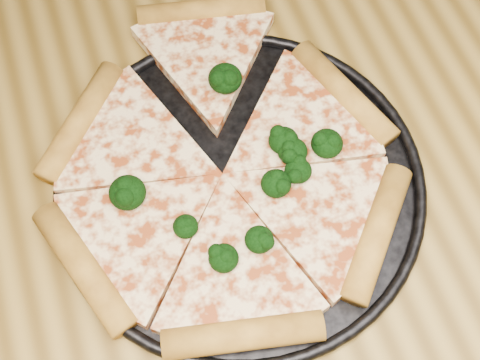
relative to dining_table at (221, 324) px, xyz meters
name	(u,v)px	position (x,y,z in m)	size (l,w,h in m)	color
dining_table	(221,324)	(0.00, 0.00, 0.00)	(1.20, 0.90, 0.75)	olive
pizza_pan	(240,184)	(0.06, 0.11, 0.10)	(0.38, 0.38, 0.02)	black
pizza	(221,168)	(0.05, 0.13, 0.11)	(0.38, 0.43, 0.03)	#FFDC9C
broccoli_florets	(244,165)	(0.07, 0.12, 0.12)	(0.24, 0.22, 0.03)	black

